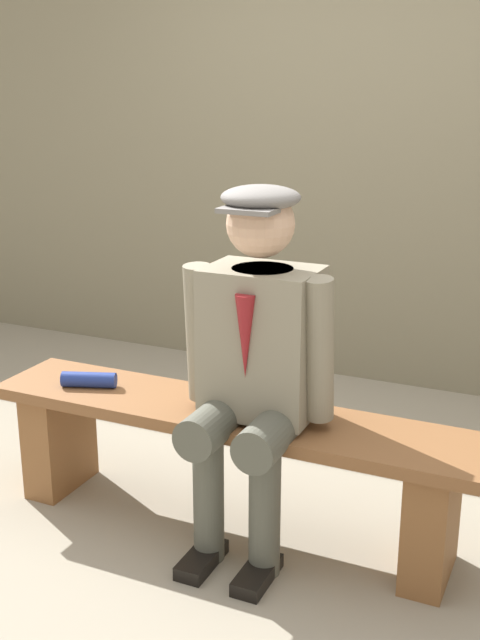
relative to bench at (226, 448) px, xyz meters
The scene contains 5 objects.
ground_plane 0.33m from the bench, ahead, with size 30.00×30.00×0.00m, color gray.
bench is the anchor object (origin of this frame).
seated_man 0.43m from the bench, 159.68° to the left, with size 0.56×0.54×1.32m.
rolled_magazine 0.62m from the bench, ahead, with size 0.06×0.06×0.21m, color navy.
stadium_wall 2.02m from the bench, 90.00° to the right, with size 12.00×0.24×2.15m, color #7C745C.
Camera 1 is at (-1.17, 2.42, 1.64)m, focal length 44.23 mm.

